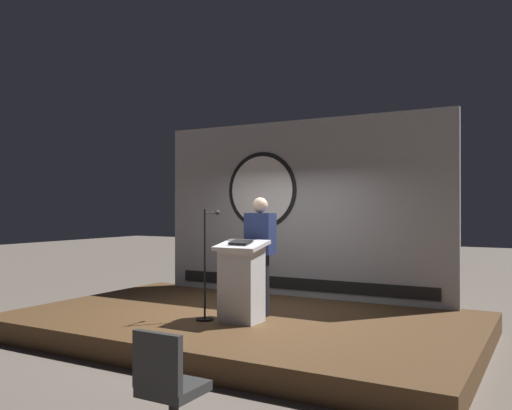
{
  "coord_description": "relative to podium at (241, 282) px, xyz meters",
  "views": [
    {
      "loc": [
        3.89,
        -6.57,
        1.83
      ],
      "look_at": [
        0.21,
        -0.02,
        1.87
      ],
      "focal_mm": 37.5,
      "sensor_mm": 36.0,
      "label": 1
    }
  ],
  "objects": [
    {
      "name": "audience_chair_left",
      "position": [
        1.06,
        -2.88,
        -0.34
      ],
      "size": [
        0.44,
        0.45,
        0.89
      ],
      "color": "black",
      "rests_on": "ground"
    },
    {
      "name": "banner_display",
      "position": [
        -0.23,
        2.27,
        0.98
      ],
      "size": [
        5.29,
        0.12,
        3.05
      ],
      "color": "#9E9EA3",
      "rests_on": "stage_platform"
    },
    {
      "name": "microphone_stand",
      "position": [
        -0.49,
        -0.11,
        -0.01
      ],
      "size": [
        0.24,
        0.46,
        1.51
      ],
      "color": "black",
      "rests_on": "stage_platform"
    },
    {
      "name": "speaker_person",
      "position": [
        0.02,
        0.48,
        0.32
      ],
      "size": [
        0.4,
        0.26,
        1.68
      ],
      "color": "black",
      "rests_on": "stage_platform"
    },
    {
      "name": "ground_plane",
      "position": [
        -0.21,
        0.42,
        -0.84
      ],
      "size": [
        40.0,
        40.0,
        0.0
      ],
      "primitive_type": "plane",
      "color": "#6B6056"
    },
    {
      "name": "podium",
      "position": [
        0.0,
        0.0,
        0.0
      ],
      "size": [
        0.64,
        0.5,
        1.1
      ],
      "color": "silver",
      "rests_on": "stage_platform"
    },
    {
      "name": "stage_platform",
      "position": [
        -0.21,
        0.42,
        -0.69
      ],
      "size": [
        6.4,
        4.0,
        0.3
      ],
      "primitive_type": "cube",
      "color": "brown",
      "rests_on": "ground"
    }
  ]
}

